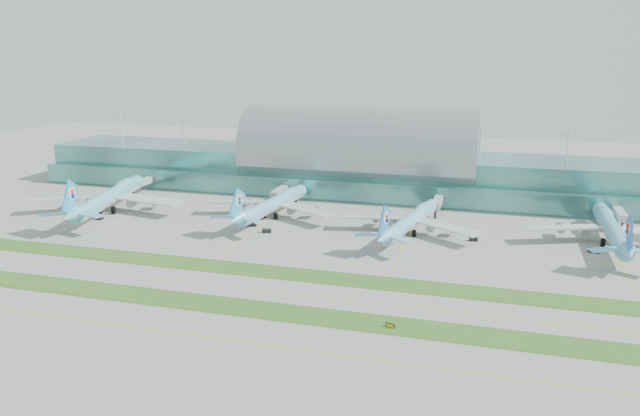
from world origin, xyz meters
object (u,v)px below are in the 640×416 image
(airliner_a, at_px, (110,196))
(airliner_b, at_px, (274,203))
(airliner_d, at_px, (611,228))
(terminal, at_px, (359,164))
(taxiway_sign_east, at_px, (390,325))
(airliner_c, at_px, (411,219))

(airliner_a, height_order, airliner_b, airliner_a)
(airliner_b, height_order, airliner_d, airliner_d)
(terminal, relative_size, airliner_d, 4.60)
(airliner_b, distance_m, taxiway_sign_east, 119.79)
(terminal, xyz_separation_m, airliner_c, (36.79, -69.24, -8.48))
(terminal, distance_m, taxiway_sign_east, 164.52)
(airliner_a, relative_size, taxiway_sign_east, 30.44)
(terminal, height_order, airliner_b, terminal)
(airliner_d, bearing_deg, airliner_a, -177.22)
(airliner_b, relative_size, taxiway_sign_east, 26.46)
(airliner_a, distance_m, airliner_d, 212.20)
(airliner_b, relative_size, airliner_c, 1.06)
(airliner_c, height_order, taxiway_sign_east, airliner_c)
(airliner_c, relative_size, airliner_d, 0.91)
(terminal, distance_m, airliner_c, 78.86)
(airliner_c, distance_m, taxiway_sign_east, 89.23)
(airliner_b, relative_size, airliner_d, 0.96)
(airliner_b, bearing_deg, airliner_d, 6.09)
(terminal, height_order, taxiway_sign_east, terminal)
(terminal, height_order, airliner_a, terminal)
(airliner_b, bearing_deg, airliner_a, -164.15)
(taxiway_sign_east, bearing_deg, airliner_c, 113.74)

